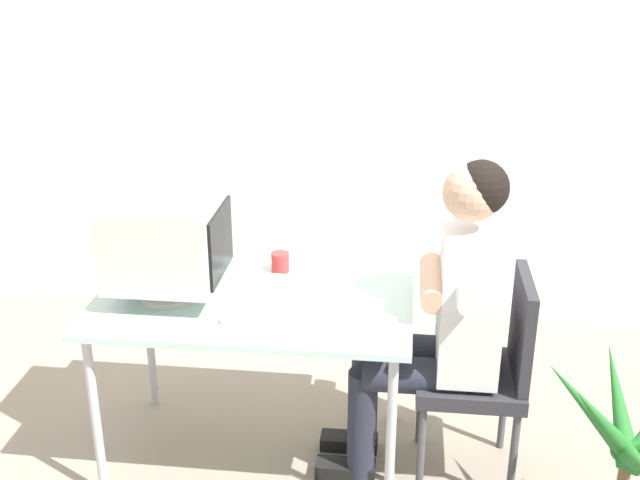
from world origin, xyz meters
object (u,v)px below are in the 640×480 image
object	(u,v)px
desk	(254,311)
desk_mug	(280,262)
office_chair	(486,365)
person_seated	(442,311)
crt_monitor	(167,241)
keyboard	(255,298)

from	to	relation	value
desk	desk_mug	world-z (taller)	desk_mug
desk_mug	office_chair	bearing A→B (deg)	-17.27
person_seated	office_chair	bearing A→B (deg)	0.00
desk	person_seated	distance (m)	0.72
crt_monitor	person_seated	world-z (taller)	person_seated
person_seated	desk_mug	size ratio (longest dim) A/B	15.54
keyboard	desk_mug	bearing A→B (deg)	80.05
office_chair	person_seated	world-z (taller)	person_seated
crt_monitor	office_chair	world-z (taller)	crt_monitor
keyboard	office_chair	size ratio (longest dim) A/B	0.49
keyboard	person_seated	xyz separation A→B (m)	(0.71, 0.02, -0.03)
keyboard	person_seated	bearing A→B (deg)	2.00
office_chair	person_seated	size ratio (longest dim) A/B	0.66
keyboard	desk_mug	size ratio (longest dim) A/B	5.04
crt_monitor	person_seated	distance (m)	1.07
crt_monitor	person_seated	bearing A→B (deg)	1.30
crt_monitor	office_chair	bearing A→B (deg)	1.11
person_seated	desk_mug	xyz separation A→B (m)	(-0.66, 0.26, 0.05)
crt_monitor	person_seated	size ratio (longest dim) A/B	0.32
crt_monitor	keyboard	xyz separation A→B (m)	(0.33, -0.00, -0.22)
person_seated	desk_mug	bearing A→B (deg)	158.44
desk	keyboard	bearing A→B (deg)	-67.39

